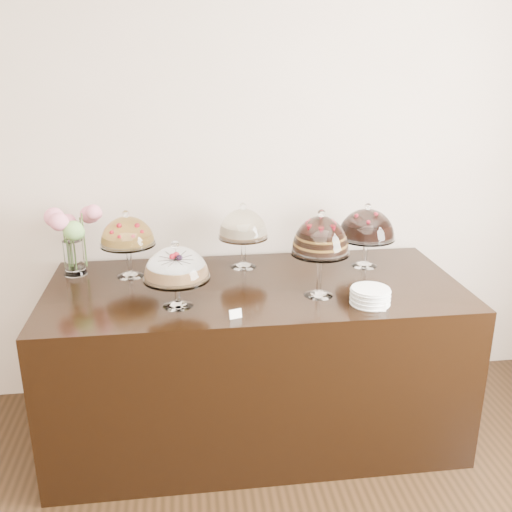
{
  "coord_description": "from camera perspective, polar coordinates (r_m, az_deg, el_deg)",
  "views": [
    {
      "loc": [
        -0.08,
        -0.36,
        2.04
      ],
      "look_at": [
        0.28,
        2.4,
        1.08
      ],
      "focal_mm": 40.0,
      "sensor_mm": 36.0,
      "label": 1
    }
  ],
  "objects": [
    {
      "name": "cake_stand_sugar_sponge",
      "position": [
        2.75,
        -7.99,
        -1.01
      ],
      "size": [
        0.32,
        0.32,
        0.34
      ],
      "color": "white",
      "rests_on": "display_counter"
    },
    {
      "name": "cake_stand_dark_choco",
      "position": [
        3.32,
        11.02,
        2.92
      ],
      "size": [
        0.33,
        0.33,
        0.37
      ],
      "color": "white",
      "rests_on": "display_counter"
    },
    {
      "name": "display_counter",
      "position": [
        3.25,
        -0.12,
        -10.28
      ],
      "size": [
        2.2,
        1.0,
        0.9
      ],
      "primitive_type": "cube",
      "color": "black",
      "rests_on": "ground"
    },
    {
      "name": "cake_stand_fruit_tart",
      "position": [
        3.17,
        -12.75,
        2.17
      ],
      "size": [
        0.3,
        0.3,
        0.38
      ],
      "color": "white",
      "rests_on": "display_counter"
    },
    {
      "name": "plate_stack",
      "position": [
        2.85,
        11.34,
        -3.97
      ],
      "size": [
        0.19,
        0.19,
        0.08
      ],
      "color": "white",
      "rests_on": "display_counter"
    },
    {
      "name": "cake_stand_cheesecake",
      "position": [
        3.24,
        -1.29,
        2.97
      ],
      "size": [
        0.29,
        0.29,
        0.38
      ],
      "color": "white",
      "rests_on": "display_counter"
    },
    {
      "name": "price_card_left",
      "position": [
        2.66,
        -2.07,
        -5.8
      ],
      "size": [
        0.06,
        0.03,
        0.04
      ],
      "primitive_type": "cube",
      "rotation": [
        -0.21,
        0.0,
        0.3
      ],
      "color": "white",
      "rests_on": "display_counter"
    },
    {
      "name": "price_card_right",
      "position": [
        2.79,
        12.26,
        -5.0
      ],
      "size": [
        0.06,
        0.02,
        0.04
      ],
      "primitive_type": "cube",
      "rotation": [
        -0.21,
        0.0,
        -0.16
      ],
      "color": "white",
      "rests_on": "display_counter"
    },
    {
      "name": "flower_vase",
      "position": [
        3.28,
        -17.9,
        2.36
      ],
      "size": [
        0.31,
        0.29,
        0.39
      ],
      "color": "white",
      "rests_on": "display_counter"
    },
    {
      "name": "wall_back",
      "position": [
        3.4,
        -6.08,
        9.82
      ],
      "size": [
        5.0,
        0.04,
        3.0
      ],
      "primitive_type": "cube",
      "color": "#C3B09D",
      "rests_on": "ground"
    },
    {
      "name": "cake_stand_choco_layer",
      "position": [
        2.83,
        6.47,
        1.76
      ],
      "size": [
        0.29,
        0.29,
        0.45
      ],
      "color": "white",
      "rests_on": "display_counter"
    }
  ]
}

